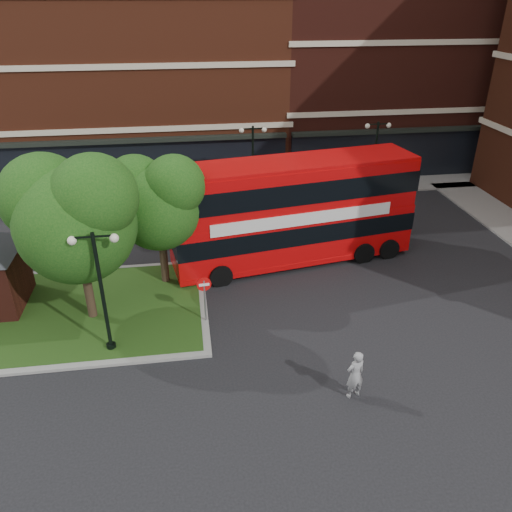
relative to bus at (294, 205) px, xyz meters
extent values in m
plane|color=black|center=(-2.88, -6.44, -3.02)|extent=(120.00, 120.00, 0.00)
cube|color=slate|center=(-2.88, 10.06, -2.96)|extent=(44.00, 3.00, 0.12)
cube|color=maroon|center=(-10.88, 17.56, 3.98)|extent=(26.00, 12.00, 14.00)
cube|color=#471911|center=(11.12, 17.56, 4.98)|extent=(18.00, 12.00, 16.00)
cube|color=gray|center=(-10.88, -3.44, -2.96)|extent=(12.60, 7.60, 0.12)
cube|color=#19380F|center=(-10.88, -3.44, -2.94)|extent=(12.00, 7.00, 0.15)
cylinder|color=#2D2116|center=(-9.38, -3.94, -1.06)|extent=(0.36, 0.36, 3.92)
sphere|color=#154511|center=(-9.38, -3.94, 1.32)|extent=(4.60, 4.60, 4.60)
sphere|color=#154511|center=(-10.53, -3.25, 2.23)|extent=(3.45, 3.45, 3.45)
sphere|color=#154511|center=(-8.46, -4.40, 2.58)|extent=(3.22, 3.22, 3.22)
cylinder|color=#2D2116|center=(-6.38, -1.44, -1.28)|extent=(0.36, 0.36, 3.47)
sphere|color=#154511|center=(-6.38, -1.44, 0.83)|extent=(3.80, 3.80, 3.80)
sphere|color=#154511|center=(-7.33, -0.87, 1.63)|extent=(2.85, 2.85, 2.85)
sphere|color=#154511|center=(-5.62, -1.82, 1.94)|extent=(2.66, 2.66, 2.66)
cylinder|color=black|center=(-8.38, -6.24, -0.52)|extent=(0.14, 0.14, 5.00)
cylinder|color=black|center=(-8.38, -6.24, -2.87)|extent=(0.36, 0.36, 0.30)
cube|color=black|center=(-8.38, -6.24, 1.83)|extent=(1.40, 0.06, 0.06)
sphere|color=#F2EACC|center=(-9.08, -6.24, 1.73)|extent=(0.32, 0.32, 0.32)
sphere|color=#F2EACC|center=(-7.68, -6.24, 1.73)|extent=(0.32, 0.32, 0.32)
cylinder|color=black|center=(-0.88, 8.06, -0.52)|extent=(0.14, 0.14, 5.00)
cylinder|color=black|center=(-0.88, 8.06, -2.87)|extent=(0.36, 0.36, 0.30)
cube|color=black|center=(-0.88, 8.06, 1.83)|extent=(1.40, 0.06, 0.06)
sphere|color=#F2EACC|center=(-1.58, 8.06, 1.73)|extent=(0.32, 0.32, 0.32)
sphere|color=#F2EACC|center=(-0.18, 8.06, 1.73)|extent=(0.32, 0.32, 0.32)
cylinder|color=black|center=(7.12, 8.06, -0.52)|extent=(0.14, 0.14, 5.00)
cylinder|color=black|center=(7.12, 8.06, -2.87)|extent=(0.36, 0.36, 0.30)
cube|color=black|center=(7.12, 8.06, 1.83)|extent=(1.40, 0.06, 0.06)
sphere|color=#F2EACC|center=(6.42, 8.06, 1.73)|extent=(0.32, 0.32, 0.32)
sphere|color=#F2EACC|center=(7.82, 8.06, 1.73)|extent=(0.32, 0.32, 0.32)
cube|color=#C30709|center=(0.00, 0.00, -1.37)|extent=(12.33, 4.72, 2.30)
cube|color=#C30709|center=(0.00, 0.00, 0.92)|extent=(12.21, 4.68, 2.30)
cube|color=black|center=(0.00, 0.00, 1.04)|extent=(12.33, 4.72, 1.04)
cube|color=silver|center=(0.24, -1.38, -0.17)|extent=(8.91, 1.56, 0.60)
imported|color=gray|center=(0.04, -9.94, -2.09)|extent=(0.77, 0.61, 1.86)
imported|color=#B9BDC1|center=(-9.77, 9.56, -2.34)|extent=(4.09, 1.85, 1.36)
imported|color=silver|center=(4.46, 8.58, -2.23)|extent=(4.87, 1.96, 1.57)
cylinder|color=slate|center=(-4.68, -4.94, -2.00)|extent=(0.07, 0.07, 2.04)
cylinder|color=red|center=(-4.68, -4.94, -1.16)|extent=(0.60, 0.11, 0.59)
cube|color=white|center=(-4.68, -4.94, -1.16)|extent=(0.42, 0.08, 0.11)
camera|label=1|loc=(-5.08, -22.16, 9.19)|focal=35.00mm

